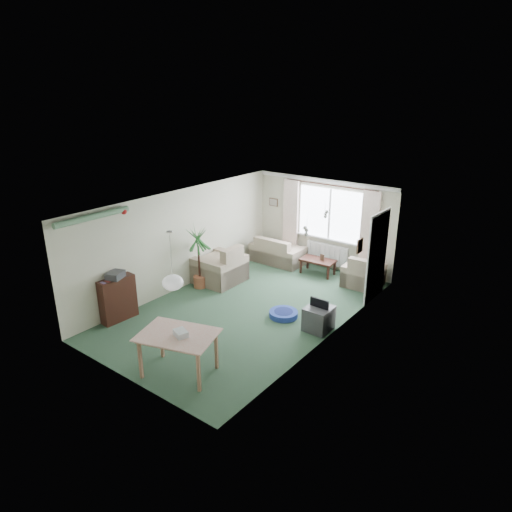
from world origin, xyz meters
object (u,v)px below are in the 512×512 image
Objects in this scene: sofa at (278,250)px; pet_bed at (284,314)px; dining_table at (179,354)px; armchair_corner at (364,270)px; coffee_table at (318,267)px; armchair_left at (219,263)px; houseplant at (199,257)px; bookshelf at (118,299)px; tv_cube at (319,318)px.

sofa is 3.24m from pet_bed.
sofa is 5.60m from dining_table.
coffee_table is at bearing -1.94° from armchair_corner.
armchair_left is 0.71× the size of houseplant.
houseplant is (-0.55, -2.54, 0.41)m from sofa.
bookshelf is at bearing -7.54° from armchair_left.
dining_table is at bearing 77.18° from armchair_corner.
houseplant is 1.32× the size of dining_table.
bookshelf is 1.54× the size of pet_bed.
coffee_table is 5.13m from bookshelf.
pet_bed is at bearing 126.52° from sofa.
houseplant is at bearing 178.86° from tv_cube.
tv_cube reaches higher than pet_bed.
pet_bed is at bearing 42.29° from bookshelf.
armchair_left reaches higher than armchair_corner.
bookshelf is at bearing 80.83° from sofa.
sofa is at bearing 126.86° from pet_bed.
houseplant is 2.87× the size of tv_cube.
tv_cube is 0.88× the size of pet_bed.
pet_bed is at bearing 72.77° from armchair_corner.
houseplant is at bearing 128.31° from dining_table.
armchair_left reaches higher than bookshelf.
sofa is 1.56× the size of bookshelf.
armchair_corner is 1.28m from coffee_table.
pet_bed is (1.94, -2.58, -0.31)m from sofa.
armchair_corner is 0.99× the size of coffee_table.
coffee_table is 5.30m from dining_table.
armchair_corner is at bearing 122.51° from armchair_left.
tv_cube is (1.49, -2.55, 0.05)m from coffee_table.
pet_bed is (2.49, -0.04, -0.71)m from houseplant.
coffee_table is (-1.26, -0.03, -0.19)m from armchair_corner.
dining_table is at bearing -112.34° from tv_cube.
armchair_corner is 1.44× the size of pet_bed.
armchair_left is (-0.40, -1.98, 0.12)m from sofa.
armchair_corner is 0.93× the size of bookshelf.
armchair_corner is 0.57× the size of houseplant.
dining_table reaches higher than tv_cube.
armchair_corner is 2.59m from tv_cube.
armchair_left is at bearing 121.54° from dining_table.
dining_table is at bearing -10.55° from bookshelf.
houseplant reaches higher than dining_table.
sofa is at bearing 137.08° from tv_cube.
coffee_table is at bearing 103.96° from pet_bed.
armchair_corner is 1.63× the size of tv_cube.
armchair_corner reaches higher than sofa.
sofa is 0.95× the size of houseplant.
houseplant is 2.59m from pet_bed.
houseplant is (-3.12, -2.50, 0.38)m from armchair_corner.
sofa is 2.02m from armchair_left.
armchair_left is 3.96m from dining_table.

